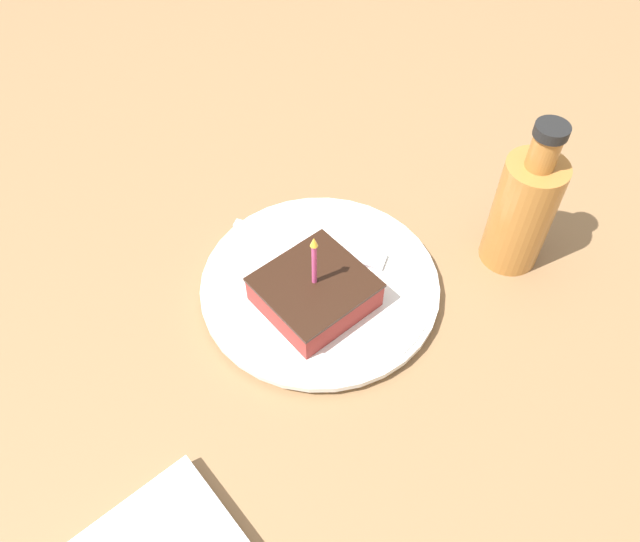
{
  "coord_description": "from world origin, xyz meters",
  "views": [
    {
      "loc": [
        0.33,
        -0.31,
        0.61
      ],
      "look_at": [
        -0.02,
        -0.01,
        0.04
      ],
      "focal_mm": 35.0,
      "sensor_mm": 36.0,
      "label": 1
    }
  ],
  "objects_px": {
    "fork": "(319,245)",
    "plate": "(320,285)",
    "bottle": "(523,209)",
    "cake_slice": "(312,290)"
  },
  "relations": [
    {
      "from": "plate",
      "to": "fork",
      "type": "height_order",
      "value": "fork"
    },
    {
      "from": "plate",
      "to": "cake_slice",
      "type": "relative_size",
      "value": 2.45
    },
    {
      "from": "cake_slice",
      "to": "bottle",
      "type": "height_order",
      "value": "bottle"
    },
    {
      "from": "plate",
      "to": "fork",
      "type": "distance_m",
      "value": 0.06
    },
    {
      "from": "cake_slice",
      "to": "bottle",
      "type": "bearing_deg",
      "value": 68.77
    },
    {
      "from": "cake_slice",
      "to": "plate",
      "type": "bearing_deg",
      "value": 122.31
    },
    {
      "from": "plate",
      "to": "bottle",
      "type": "relative_size",
      "value": 1.4
    },
    {
      "from": "fork",
      "to": "plate",
      "type": "bearing_deg",
      "value": -38.76
    },
    {
      "from": "plate",
      "to": "bottle",
      "type": "distance_m",
      "value": 0.26
    },
    {
      "from": "fork",
      "to": "bottle",
      "type": "relative_size",
      "value": 0.89
    }
  ]
}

